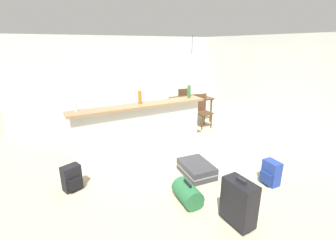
{
  "coord_description": "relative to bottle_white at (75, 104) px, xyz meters",
  "views": [
    {
      "loc": [
        -2.42,
        -4.04,
        2.27
      ],
      "look_at": [
        -0.0,
        0.29,
        0.67
      ],
      "focal_mm": 25.24,
      "sensor_mm": 36.0,
      "label": 1
    }
  ],
  "objects": [
    {
      "name": "dining_chair_far_side",
      "position": [
        3.45,
        1.71,
        -0.69
      ],
      "size": [
        0.43,
        0.43,
        0.93
      ],
      "color": "#4C331E",
      "rests_on": "ground_plane"
    },
    {
      "name": "dining_table",
      "position": [
        3.41,
        1.15,
        -0.56
      ],
      "size": [
        1.1,
        0.8,
        0.74
      ],
      "color": "#4C331E",
      "rests_on": "ground_plane"
    },
    {
      "name": "suitcase_upright_black",
      "position": [
        1.48,
        -2.75,
        -0.88
      ],
      "size": [
        0.25,
        0.44,
        0.67
      ],
      "color": "black",
      "rests_on": "ground_plane"
    },
    {
      "name": "bottle_green",
      "position": [
        2.49,
        -0.06,
        0.01
      ],
      "size": [
        0.08,
        0.08,
        0.3
      ],
      "primitive_type": "cylinder",
      "color": "#2D6B38",
      "rests_on": "bar_countertop"
    },
    {
      "name": "wall_back",
      "position": [
        1.85,
        2.55,
        0.04
      ],
      "size": [
        6.6,
        0.1,
        2.5
      ],
      "primitive_type": "cube",
      "color": "silver",
      "rests_on": "ground_plane"
    },
    {
      "name": "wall_right",
      "position": [
        4.9,
        -0.2,
        0.04
      ],
      "size": [
        0.1,
        6.0,
        2.5
      ],
      "primitive_type": "cube",
      "color": "silver",
      "rests_on": "ground_plane"
    },
    {
      "name": "suitcase_flat_charcoal",
      "position": [
        1.74,
        -1.47,
        -1.1
      ],
      "size": [
        0.56,
        0.86,
        0.22
      ],
      "color": "#38383D",
      "rests_on": "ground_plane"
    },
    {
      "name": "bottle_amber",
      "position": [
        1.27,
        -0.04,
        0.0
      ],
      "size": [
        0.07,
        0.07,
        0.28
      ],
      "primitive_type": "cylinder",
      "color": "#9E661E",
      "rests_on": "bar_countertop"
    },
    {
      "name": "bottle_white",
      "position": [
        0.0,
        0.0,
        0.0
      ],
      "size": [
        0.06,
        0.06,
        0.28
      ],
      "primitive_type": "cylinder",
      "color": "silver",
      "rests_on": "bar_countertop"
    },
    {
      "name": "pendant_lamp",
      "position": [
        3.36,
        1.12,
        0.71
      ],
      "size": [
        0.34,
        0.34,
        0.69
      ],
      "color": "black"
    },
    {
      "name": "backpack_black",
      "position": [
        -0.3,
        -0.87,
        -1.01
      ],
      "size": [
        0.32,
        0.3,
        0.42
      ],
      "color": "black",
      "rests_on": "ground_plane"
    },
    {
      "name": "partition_half_wall",
      "position": [
        1.26,
        -0.09,
        -0.7
      ],
      "size": [
        2.8,
        0.2,
        1.02
      ],
      "primitive_type": "cube",
      "color": "silver",
      "rests_on": "ground_plane"
    },
    {
      "name": "ground_plane",
      "position": [
        1.85,
        -0.5,
        -1.23
      ],
      "size": [
        13.0,
        13.0,
        0.05
      ],
      "primitive_type": "cube",
      "color": "#BCAD8E"
    },
    {
      "name": "bar_countertop",
      "position": [
        1.26,
        -0.09,
        -0.16
      ],
      "size": [
        2.96,
        0.4,
        0.05
      ],
      "primitive_type": "cube",
      "color": "#93704C",
      "rests_on": "partition_half_wall"
    },
    {
      "name": "dining_chair_near_partition",
      "position": [
        3.4,
        0.6,
        -0.69
      ],
      "size": [
        0.4,
        0.4,
        0.93
      ],
      "color": "#4C331E",
      "rests_on": "ground_plane"
    },
    {
      "name": "duffel_bag_green",
      "position": [
        1.15,
        -2.05,
        -1.06
      ],
      "size": [
        0.34,
        0.5,
        0.34
      ],
      "color": "#286B3D",
      "rests_on": "ground_plane"
    },
    {
      "name": "backpack_blue",
      "position": [
        2.64,
        -2.33,
        -1.01
      ],
      "size": [
        0.27,
        0.29,
        0.42
      ],
      "color": "#233D93",
      "rests_on": "ground_plane"
    }
  ]
}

